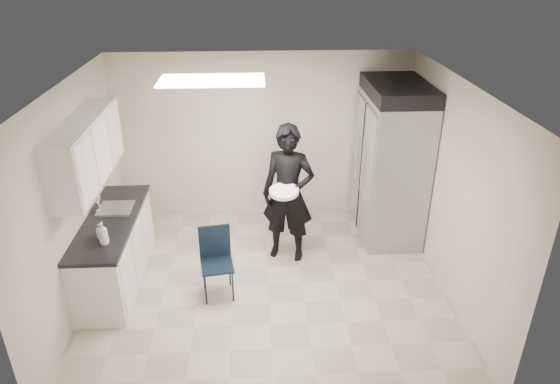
{
  "coord_description": "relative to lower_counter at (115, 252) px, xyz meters",
  "views": [
    {
      "loc": [
        -0.12,
        -5.28,
        3.94
      ],
      "look_at": [
        0.17,
        0.2,
        1.23
      ],
      "focal_mm": 32.0,
      "sensor_mm": 36.0,
      "label": 1
    }
  ],
  "objects": [
    {
      "name": "back_wall",
      "position": [
        1.95,
        1.8,
        0.87
      ],
      "size": [
        4.5,
        0.0,
        4.5
      ],
      "primitive_type": "plane",
      "rotation": [
        1.57,
        0.0,
        0.0
      ],
      "color": "beige",
      "rests_on": "floor"
    },
    {
      "name": "fridge_compressor",
      "position": [
        3.78,
        1.07,
        1.77
      ],
      "size": [
        0.8,
        1.35,
        0.2
      ],
      "primitive_type": "cube",
      "color": "black",
      "rests_on": "commercial_fridge"
    },
    {
      "name": "soap_bottle_a",
      "position": [
        0.09,
        -0.57,
        0.62
      ],
      "size": [
        0.11,
        0.11,
        0.27
      ],
      "primitive_type": "imported",
      "rotation": [
        0.0,
        0.0,
        0.06
      ],
      "color": "white",
      "rests_on": "countertop"
    },
    {
      "name": "ceiling",
      "position": [
        1.95,
        -0.2,
        2.17
      ],
      "size": [
        4.5,
        4.5,
        0.0
      ],
      "primitive_type": "plane",
      "rotation": [
        3.14,
        0.0,
        0.0
      ],
      "color": "white",
      "rests_on": "back_wall"
    },
    {
      "name": "upper_cabinets",
      "position": [
        -0.13,
        0.0,
        1.4
      ],
      "size": [
        0.35,
        1.8,
        0.75
      ],
      "primitive_type": "cube",
      "color": "silver",
      "rests_on": "left_wall"
    },
    {
      "name": "folding_chair",
      "position": [
        1.33,
        -0.38,
        0.01
      ],
      "size": [
        0.44,
        0.44,
        0.87
      ],
      "primitive_type": "cube",
      "rotation": [
        0.0,
        0.0,
        0.15
      ],
      "color": "black",
      "rests_on": "floor"
    },
    {
      "name": "commercial_fridge",
      "position": [
        3.78,
        1.07,
        0.62
      ],
      "size": [
        0.8,
        1.35,
        2.1
      ],
      "primitive_type": "cube",
      "color": "gray",
      "rests_on": "floor"
    },
    {
      "name": "right_wall",
      "position": [
        4.2,
        -0.2,
        0.87
      ],
      "size": [
        0.0,
        4.0,
        4.0
      ],
      "primitive_type": "plane",
      "rotation": [
        1.57,
        0.0,
        -1.57
      ],
      "color": "beige",
      "rests_on": "floor"
    },
    {
      "name": "floor",
      "position": [
        1.95,
        -0.2,
        -0.43
      ],
      "size": [
        4.5,
        4.5,
        0.0
      ],
      "primitive_type": "plane",
      "color": "#BAAB92",
      "rests_on": "ground"
    },
    {
      "name": "bucket_lid",
      "position": [
        2.18,
        0.23,
        0.69
      ],
      "size": [
        0.47,
        0.47,
        0.05
      ],
      "primitive_type": "cylinder",
      "rotation": [
        0.0,
        0.0,
        -0.29
      ],
      "color": "white",
      "rests_on": "man_tuxedo"
    },
    {
      "name": "notice_sticker_left",
      "position": [
        -0.29,
        -0.1,
        0.79
      ],
      "size": [
        0.0,
        0.12,
        0.07
      ],
      "primitive_type": "cube",
      "color": "yellow",
      "rests_on": "left_wall"
    },
    {
      "name": "soap_bottle_b",
      "position": [
        0.04,
        -0.45,
        0.58
      ],
      "size": [
        0.12,
        0.12,
        0.19
      ],
      "primitive_type": "imported",
      "rotation": [
        0.0,
        0.0,
        -0.69
      ],
      "color": "silver",
      "rests_on": "countertop"
    },
    {
      "name": "man_tuxedo",
      "position": [
        2.25,
        0.47,
        0.53
      ],
      "size": [
        0.81,
        0.65,
        1.93
      ],
      "primitive_type": "imported",
      "rotation": [
        0.0,
        0.0,
        -0.29
      ],
      "color": "black",
      "rests_on": "floor"
    },
    {
      "name": "towel_dispenser",
      "position": [
        -0.19,
        1.15,
        1.19
      ],
      "size": [
        0.22,
        0.3,
        0.35
      ],
      "primitive_type": "cube",
      "color": "black",
      "rests_on": "left_wall"
    },
    {
      "name": "sink",
      "position": [
        0.02,
        0.25,
        0.44
      ],
      "size": [
        0.42,
        0.4,
        0.14
      ],
      "primitive_type": "cube",
      "color": "gray",
      "rests_on": "countertop"
    },
    {
      "name": "notice_sticker_right",
      "position": [
        -0.29,
        0.1,
        0.75
      ],
      "size": [
        0.0,
        0.12,
        0.07
      ],
      "primitive_type": "cube",
      "color": "yellow",
      "rests_on": "left_wall"
    },
    {
      "name": "faucet",
      "position": [
        -0.18,
        0.25,
        0.59
      ],
      "size": [
        0.02,
        0.02,
        0.24
      ],
      "primitive_type": "cylinder",
      "color": "silver",
      "rests_on": "countertop"
    },
    {
      "name": "lower_counter",
      "position": [
        0.0,
        0.0,
        0.0
      ],
      "size": [
        0.6,
        1.9,
        0.86
      ],
      "primitive_type": "cube",
      "color": "silver",
      "rests_on": "floor"
    },
    {
      "name": "countertop",
      "position": [
        0.0,
        0.0,
        0.46
      ],
      "size": [
        0.64,
        1.95,
        0.05
      ],
      "primitive_type": "cube",
      "color": "black",
      "rests_on": "lower_counter"
    },
    {
      "name": "left_wall",
      "position": [
        -0.3,
        -0.2,
        0.87
      ],
      "size": [
        0.0,
        4.0,
        4.0
      ],
      "primitive_type": "plane",
      "rotation": [
        1.57,
        0.0,
        1.57
      ],
      "color": "beige",
      "rests_on": "floor"
    },
    {
      "name": "ceiling_panel",
      "position": [
        1.35,
        0.2,
        2.14
      ],
      "size": [
        1.2,
        0.6,
        0.02
      ],
      "primitive_type": "cube",
      "color": "white",
      "rests_on": "ceiling"
    }
  ]
}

